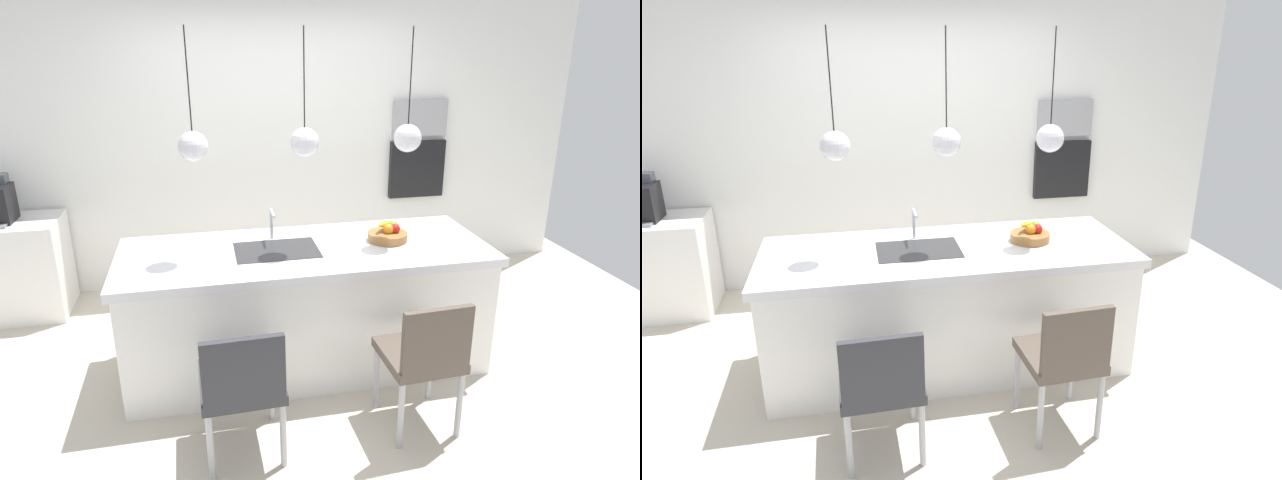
% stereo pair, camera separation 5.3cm
% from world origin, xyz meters
% --- Properties ---
extents(floor, '(6.60, 6.60, 0.00)m').
position_xyz_m(floor, '(0.00, 0.00, 0.00)').
color(floor, beige).
rests_on(floor, ground).
extents(back_wall, '(6.00, 0.10, 2.60)m').
position_xyz_m(back_wall, '(0.00, 1.65, 1.30)').
color(back_wall, white).
rests_on(back_wall, ground).
extents(kitchen_island, '(2.51, 0.95, 0.89)m').
position_xyz_m(kitchen_island, '(0.00, 0.00, 0.45)').
color(kitchen_island, white).
rests_on(kitchen_island, ground).
extents(sink_basin, '(0.56, 0.40, 0.02)m').
position_xyz_m(sink_basin, '(-0.20, 0.00, 0.88)').
color(sink_basin, '#2D2D30').
rests_on(sink_basin, kitchen_island).
extents(faucet, '(0.02, 0.17, 0.22)m').
position_xyz_m(faucet, '(-0.20, 0.21, 1.03)').
color(faucet, silver).
rests_on(faucet, kitchen_island).
extents(fruit_bowl, '(0.28, 0.28, 0.15)m').
position_xyz_m(fruit_bowl, '(0.60, 0.03, 0.93)').
color(fruit_bowl, '#9E6B38').
rests_on(fruit_bowl, kitchen_island).
extents(microwave, '(0.54, 0.08, 0.34)m').
position_xyz_m(microwave, '(1.43, 1.58, 1.52)').
color(microwave, '#9E9EA3').
rests_on(microwave, back_wall).
extents(oven, '(0.56, 0.08, 0.56)m').
position_xyz_m(oven, '(1.43, 1.58, 1.02)').
color(oven, black).
rests_on(oven, back_wall).
extents(chair_near, '(0.46, 0.48, 0.83)m').
position_xyz_m(chair_near, '(-0.53, -0.87, 0.48)').
color(chair_near, '#333338').
rests_on(chair_near, ground).
extents(chair_middle, '(0.45, 0.47, 0.87)m').
position_xyz_m(chair_middle, '(0.52, -0.87, 0.51)').
color(chair_middle, brown).
rests_on(chair_middle, ground).
extents(pendant_light_left, '(0.19, 0.19, 0.79)m').
position_xyz_m(pendant_light_left, '(-0.69, 0.00, 1.61)').
color(pendant_light_left, silver).
extents(pendant_light_center, '(0.19, 0.19, 0.79)m').
position_xyz_m(pendant_light_center, '(0.00, 0.00, 1.61)').
color(pendant_light_center, silver).
extents(pendant_light_right, '(0.19, 0.19, 0.79)m').
position_xyz_m(pendant_light_right, '(0.69, 0.00, 1.61)').
color(pendant_light_right, silver).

